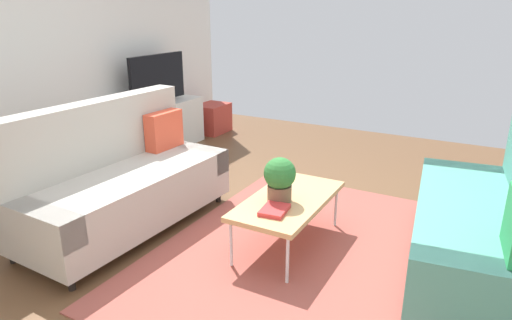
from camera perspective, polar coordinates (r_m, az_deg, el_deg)
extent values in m
plane|color=brown|center=(3.84, 1.91, -10.13)|extent=(7.68, 7.68, 0.00)
cube|color=white|center=(5.27, -26.89, 12.43)|extent=(6.40, 0.12, 2.90)
cube|color=#9E4C42|center=(3.67, 6.53, -11.58)|extent=(2.90, 2.20, 0.01)
cube|color=#B2ADA3|center=(4.06, -16.02, -4.21)|extent=(1.93, 0.91, 0.44)
cube|color=#B2ADA3|center=(4.13, -19.70, 3.17)|extent=(1.91, 0.27, 0.56)
cube|color=#B2ADA3|center=(4.60, -8.51, 0.52)|extent=(0.23, 0.85, 0.22)
cube|color=#B2ADA3|center=(3.55, -26.15, -6.94)|extent=(0.23, 0.85, 0.22)
cylinder|color=black|center=(4.55, -4.78, -4.65)|extent=(0.05, 0.05, 0.10)
cylinder|color=black|center=(3.46, -22.28, -14.22)|extent=(0.05, 0.05, 0.10)
cylinder|color=black|center=(4.95, -11.21, -2.96)|extent=(0.05, 0.05, 0.10)
cylinder|color=black|center=(3.98, -28.36, -10.69)|extent=(0.05, 0.05, 0.10)
cube|color=#D84C33|center=(4.47, -11.53, 3.71)|extent=(0.40, 0.15, 0.36)
cube|color=teal|center=(3.64, 26.08, -8.22)|extent=(1.99, 1.06, 0.44)
cube|color=teal|center=(2.84, 27.28, -13.65)|extent=(0.30, 0.86, 0.22)
cube|color=teal|center=(4.39, 25.74, -2.12)|extent=(0.30, 0.86, 0.22)
cylinder|color=black|center=(4.53, 20.76, -6.02)|extent=(0.05, 0.05, 0.10)
cylinder|color=black|center=(4.58, 29.29, -6.98)|extent=(0.05, 0.05, 0.10)
cube|color=tan|center=(3.60, 4.13, -5.09)|extent=(1.10, 0.56, 0.04)
cylinder|color=silver|center=(3.40, -3.16, -10.57)|extent=(0.02, 0.02, 0.38)
cylinder|color=silver|center=(4.19, 4.09, -4.66)|extent=(0.02, 0.02, 0.38)
cylinder|color=silver|center=(3.21, 3.99, -12.50)|extent=(0.02, 0.02, 0.38)
cylinder|color=silver|center=(4.04, 10.04, -5.86)|extent=(0.02, 0.02, 0.38)
cube|color=silver|center=(6.21, -12.03, 4.09)|extent=(1.40, 0.44, 0.64)
cube|color=black|center=(6.13, -12.10, 7.14)|extent=(0.36, 0.20, 0.04)
cube|color=black|center=(6.07, -12.31, 10.10)|extent=(1.00, 0.05, 0.60)
cube|color=#B2382D|center=(7.02, -5.52, 5.26)|extent=(0.52, 0.40, 0.44)
cylinder|color=brown|center=(3.51, 2.98, -4.20)|extent=(0.19, 0.19, 0.13)
sphere|color=#2D7233|center=(3.45, 3.02, -1.70)|extent=(0.25, 0.25, 0.25)
cube|color=red|center=(3.35, 2.35, -6.33)|extent=(0.26, 0.21, 0.03)
cylinder|color=#4C72B2|center=(5.75, -16.44, 6.67)|extent=(0.10, 0.10, 0.17)
cylinder|color=orange|center=(5.80, -14.69, 6.85)|extent=(0.05, 0.05, 0.15)
cylinder|color=red|center=(5.87, -14.00, 7.06)|extent=(0.05, 0.05, 0.15)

